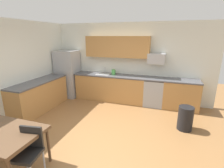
% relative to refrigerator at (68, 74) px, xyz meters
% --- Properties ---
extents(ground_plane, '(12.00, 12.00, 0.00)m').
position_rel_refrigerator_xyz_m(ground_plane, '(2.18, -2.22, -0.87)').
color(ground_plane, olive).
extents(wall_back, '(5.80, 0.10, 2.70)m').
position_rel_refrigerator_xyz_m(wall_back, '(2.18, 0.43, 0.48)').
color(wall_back, silver).
rests_on(wall_back, ground).
extents(wall_left, '(0.10, 5.80, 2.70)m').
position_rel_refrigerator_xyz_m(wall_left, '(-0.47, -2.22, 0.48)').
color(wall_left, silver).
rests_on(wall_left, ground).
extents(cabinet_run_back, '(2.47, 0.60, 0.90)m').
position_rel_refrigerator_xyz_m(cabinet_run_back, '(1.67, 0.08, -0.42)').
color(cabinet_run_back, '#AD7A42').
rests_on(cabinet_run_back, ground).
extents(cabinet_run_back_right, '(1.08, 0.60, 0.90)m').
position_rel_refrigerator_xyz_m(cabinet_run_back_right, '(4.04, 0.08, -0.42)').
color(cabinet_run_back_right, '#AD7A42').
rests_on(cabinet_run_back_right, ground).
extents(cabinet_run_left, '(0.60, 2.00, 0.90)m').
position_rel_refrigerator_xyz_m(cabinet_run_left, '(-0.12, -1.42, -0.42)').
color(cabinet_run_left, '#AD7A42').
rests_on(cabinet_run_left, ground).
extents(countertop_back, '(4.80, 0.64, 0.04)m').
position_rel_refrigerator_xyz_m(countertop_back, '(2.18, 0.08, 0.05)').
color(countertop_back, '#4C4C51').
rests_on(countertop_back, cabinet_run_back).
extents(countertop_left, '(0.64, 2.00, 0.04)m').
position_rel_refrigerator_xyz_m(countertop_left, '(-0.12, -1.42, 0.05)').
color(countertop_left, '#4C4C51').
rests_on(countertop_left, cabinet_run_left).
extents(upper_cabinets_back, '(2.20, 0.34, 0.70)m').
position_rel_refrigerator_xyz_m(upper_cabinets_back, '(1.88, 0.21, 1.03)').
color(upper_cabinets_back, '#AD7A42').
extents(refrigerator, '(0.76, 0.70, 1.74)m').
position_rel_refrigerator_xyz_m(refrigerator, '(0.00, 0.00, 0.00)').
color(refrigerator, '#9EA0A5').
rests_on(refrigerator, ground).
extents(oven_range, '(0.60, 0.60, 0.91)m').
position_rel_refrigerator_xyz_m(oven_range, '(3.20, 0.08, -0.41)').
color(oven_range, '#999BA0').
rests_on(oven_range, ground).
extents(microwave, '(0.54, 0.36, 0.32)m').
position_rel_refrigerator_xyz_m(microwave, '(3.20, 0.18, 0.69)').
color(microwave, '#9EA0A5').
extents(sink_basin, '(0.48, 0.40, 0.14)m').
position_rel_refrigerator_xyz_m(sink_basin, '(1.41, 0.08, 0.01)').
color(sink_basin, '#A5A8AD').
rests_on(sink_basin, countertop_back).
extents(sink_faucet, '(0.02, 0.02, 0.24)m').
position_rel_refrigerator_xyz_m(sink_faucet, '(1.41, 0.26, 0.17)').
color(sink_faucet, '#B2B5BA').
rests_on(sink_faucet, countertop_back).
extents(chair_near_table, '(0.46, 0.46, 0.85)m').
position_rel_refrigerator_xyz_m(chair_near_table, '(1.57, -3.60, -0.36)').
color(chair_near_table, black).
rests_on(chair_near_table, ground).
extents(trash_bin, '(0.36, 0.36, 0.60)m').
position_rel_refrigerator_xyz_m(trash_bin, '(4.10, -1.23, -0.57)').
color(trash_bin, black).
rests_on(trash_bin, ground).
extents(kettle, '(0.14, 0.14, 0.20)m').
position_rel_refrigerator_xyz_m(kettle, '(1.78, 0.13, 0.15)').
color(kettle, '#4CA54C').
rests_on(kettle, countertop_back).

